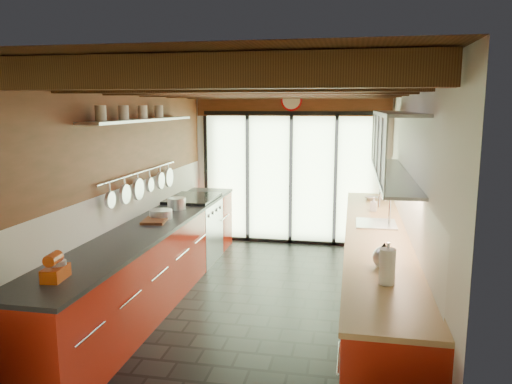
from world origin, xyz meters
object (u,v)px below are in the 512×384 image
kettle (384,256)px  paper_towel (387,267)px  bowl (371,198)px  stand_mixer (56,269)px  soap_bottle (374,204)px

kettle → paper_towel: (0.00, -0.42, 0.04)m
kettle → bowl: 3.12m
stand_mixer → kettle: bearing=17.5°
kettle → paper_towel: paper_towel is taller
kettle → soap_bottle: bearing=90.0°
paper_towel → soap_bottle: paper_towel is taller
kettle → soap_bottle: 2.31m
stand_mixer → bowl: bearing=57.0°
paper_towel → soap_bottle: size_ratio=1.81×
stand_mixer → bowl: 4.67m
stand_mixer → paper_towel: size_ratio=0.79×
soap_bottle → bowl: size_ratio=0.96×
paper_towel → kettle: bearing=90.0°
kettle → soap_bottle: size_ratio=1.42×
stand_mixer → bowl: (2.54, 3.92, -0.06)m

